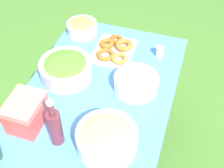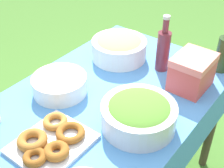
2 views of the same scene
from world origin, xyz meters
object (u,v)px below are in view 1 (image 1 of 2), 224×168
Objects in this scene: pasta_bowl at (107,138)px; donut_platter at (115,50)px; plate_stack at (136,83)px; cooler_box at (26,113)px; salad_bowl at (66,68)px; olive_bowl at (82,27)px; wine_bottle at (55,126)px.

pasta_bowl is 0.70m from donut_platter.
donut_platter is at bearing 14.51° from pasta_bowl.
pasta_bowl is 1.16× the size of plate_stack.
pasta_bowl is 0.42m from plate_stack.
donut_platter is 1.52× the size of cooler_box.
salad_bowl is at bearing 144.94° from donut_platter.
olive_bowl is at bearing 1.30° from cooler_box.
cooler_box is at bearing 88.99° from pasta_bowl.
cooler_box is (-0.67, 0.25, 0.06)m from donut_platter.
plate_stack is 0.54m from wine_bottle.
wine_bottle is (-0.46, 0.28, 0.07)m from plate_stack.
pasta_bowl is 0.96× the size of donut_platter.
olive_bowl is at bearing 28.98° from pasta_bowl.
plate_stack is at bearing -141.00° from donut_platter.
salad_bowl is at bearing 94.30° from plate_stack.
wine_bottle is 0.20m from cooler_box.
pasta_bowl is at bearing -79.36° from wine_bottle.
salad_bowl is 0.54m from pasta_bowl.
wine_bottle is at bearing -161.99° from salad_bowl.
wine_bottle is (-0.05, 0.24, 0.05)m from pasta_bowl.
cooler_box is at bearing 74.33° from wine_bottle.
salad_bowl is 0.46m from wine_bottle.
donut_platter is 0.34m from plate_stack.
wine_bottle is 1.44× the size of olive_bowl.
donut_platter is 0.72m from cooler_box.
salad_bowl is at bearing 18.01° from wine_bottle.
plate_stack is at bearing -85.70° from salad_bowl.
salad_bowl is at bearing -7.32° from cooler_box.
cooler_box is at bearing -178.70° from olive_bowl.
wine_bottle is (-0.43, -0.14, 0.05)m from salad_bowl.
cooler_box is (-0.38, 0.05, 0.02)m from salad_bowl.
pasta_bowl is 1.00× the size of wine_bottle.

